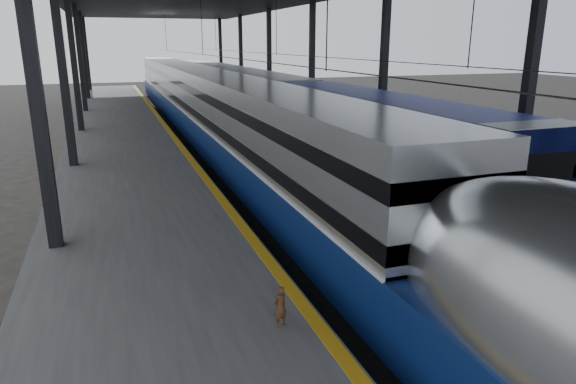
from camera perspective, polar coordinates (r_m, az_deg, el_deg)
name	(u,v)px	position (r m, az deg, el deg)	size (l,w,h in m)	color
ground	(328,335)	(11.88, 4.44, -15.58)	(160.00, 160.00, 0.00)	black
platform	(124,151)	(29.76, -17.73, 4.37)	(6.00, 80.00, 1.00)	#4C4C4F
yellow_strip	(175,139)	(29.86, -12.43, 5.79)	(0.30, 80.00, 0.01)	gold
rails	(263,149)	(31.07, -2.76, 4.81)	(6.52, 80.00, 0.16)	slate
tgv_train	(211,111)	(33.03, -8.53, 8.91)	(3.15, 65.20, 4.51)	#AFB2B7
second_train	(262,100)	(39.59, -2.89, 10.22)	(2.97, 56.05, 4.09)	navy
child	(280,307)	(10.00, -0.89, -12.64)	(0.31, 0.20, 0.85)	#452617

